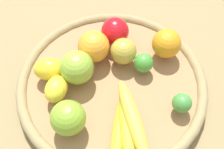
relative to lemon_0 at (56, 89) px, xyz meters
name	(u,v)px	position (x,y,z in m)	size (l,w,h in m)	color
ground_plane	(112,88)	(-0.07, 0.11, -0.06)	(2.40, 2.40, 0.00)	#8D774E
basket	(112,84)	(-0.07, 0.11, -0.04)	(0.46, 0.46, 0.04)	#A47952
lemon_0	(56,89)	(0.00, 0.00, 0.00)	(0.07, 0.05, 0.05)	yellow
banana_bunch	(127,122)	(0.05, 0.17, 0.01)	(0.19, 0.11, 0.06)	yellow
orange_0	(166,44)	(-0.18, 0.22, 0.01)	(0.07, 0.07, 0.07)	orange
lime_0	(144,63)	(-0.12, 0.18, 0.00)	(0.05, 0.05, 0.05)	green
lemon_1	(49,69)	(-0.05, -0.03, 0.00)	(0.07, 0.05, 0.05)	yellow
orange_1	(94,46)	(-0.13, 0.05, 0.01)	(0.08, 0.08, 0.08)	orange
apple_3	(115,31)	(-0.19, 0.09, 0.01)	(0.07, 0.07, 0.07)	red
lime_1	(182,103)	(-0.03, 0.28, 0.00)	(0.04, 0.04, 0.04)	#44903E
apple_1	(123,51)	(-0.13, 0.13, 0.01)	(0.06, 0.06, 0.06)	gold
apple_2	(68,118)	(0.07, 0.05, 0.01)	(0.07, 0.07, 0.07)	#83AF30
apple_0	(77,67)	(-0.06, 0.03, 0.02)	(0.08, 0.08, 0.08)	#92B63A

